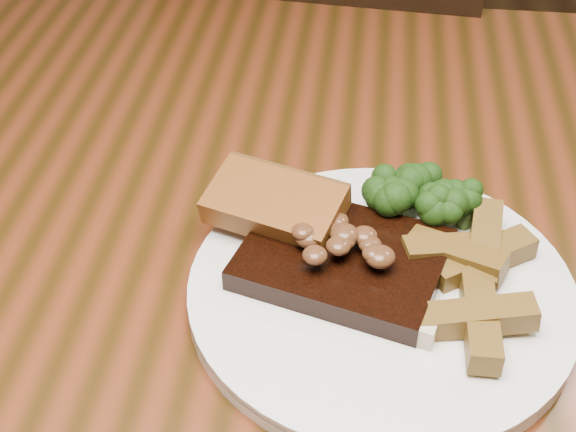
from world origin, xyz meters
name	(u,v)px	position (x,y,z in m)	size (l,w,h in m)	color
dining_table	(282,306)	(0.00, 0.00, 0.66)	(1.60, 0.90, 0.75)	#542410
chair_far	(321,113)	(-0.01, 0.58, 0.50)	(0.46, 0.46, 0.91)	black
plate	(381,293)	(0.09, -0.07, 0.76)	(0.30, 0.30, 0.01)	white
steak	(343,261)	(0.05, -0.06, 0.77)	(0.15, 0.12, 0.02)	black
steak_bone	(338,312)	(0.05, -0.11, 0.77)	(0.14, 0.01, 0.02)	beige
mushroom_pile	(343,239)	(0.05, -0.06, 0.80)	(0.07, 0.07, 0.03)	#4E2A18
garlic_bread	(275,224)	(0.00, -0.02, 0.77)	(0.11, 0.06, 0.02)	brown
potato_wedges	(482,281)	(0.16, -0.07, 0.77)	(0.11, 0.11, 0.02)	brown
broccoli_cluster	(433,207)	(0.12, 0.01, 0.78)	(0.08, 0.08, 0.04)	#1A3C0D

